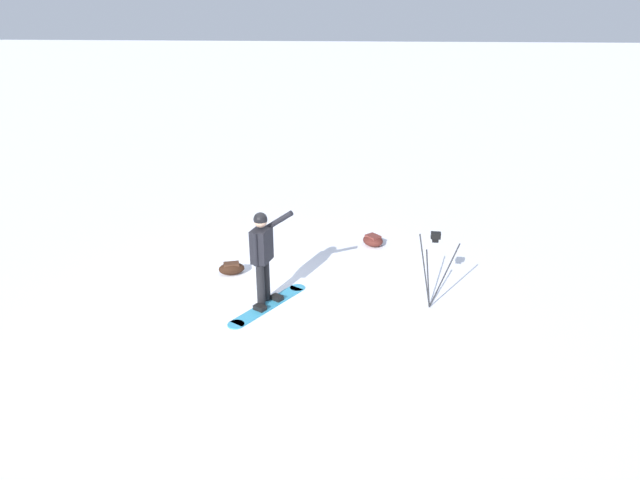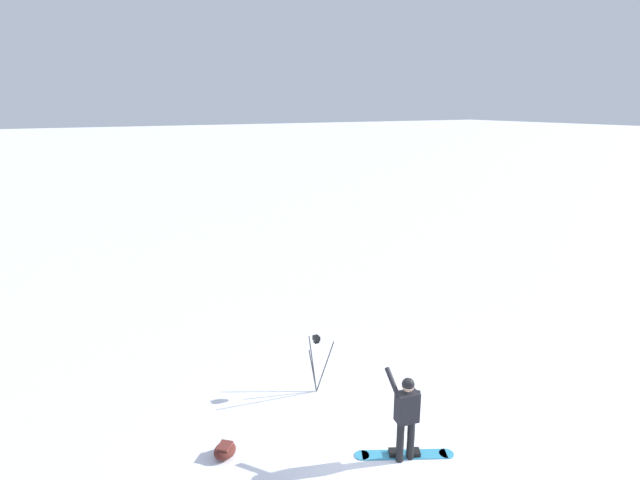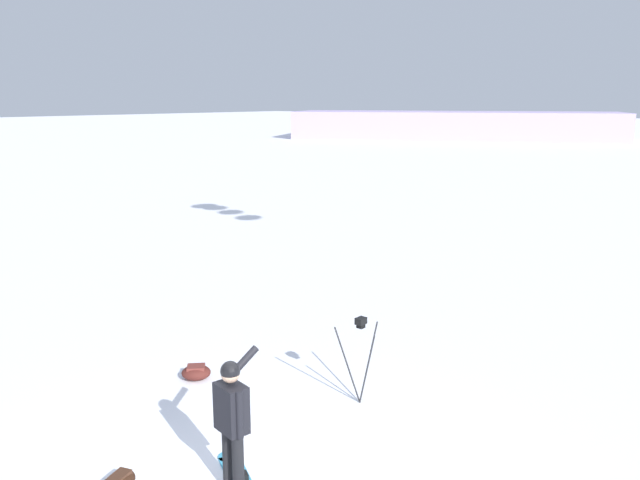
{
  "view_description": "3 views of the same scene",
  "coord_description": "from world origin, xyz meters",
  "px_view_note": "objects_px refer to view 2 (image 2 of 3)",
  "views": [
    {
      "loc": [
        7.81,
        1.93,
        4.51
      ],
      "look_at": [
        -0.84,
        0.55,
        0.92
      ],
      "focal_mm": 29.64,
      "sensor_mm": 36.0,
      "label": 1
    },
    {
      "loc": [
        -5.39,
        -6.74,
        6.4
      ],
      "look_at": [
        -0.32,
        2.42,
        3.62
      ],
      "focal_mm": 28.98,
      "sensor_mm": 36.0,
      "label": 2
    },
    {
      "loc": [
        5.31,
        -4.83,
        4.63
      ],
      "look_at": [
        -0.5,
        1.77,
        2.68
      ],
      "focal_mm": 36.48,
      "sensor_mm": 36.0,
      "label": 3
    }
  ],
  "objects_px": {
    "snowboarder": "(407,411)",
    "gear_bag_small": "(225,450)",
    "snowboard": "(404,454)",
    "camera_tripod": "(317,352)"
  },
  "relations": [
    {
      "from": "snowboarder",
      "to": "gear_bag_small",
      "type": "bearing_deg",
      "value": 149.68
    },
    {
      "from": "snowboard",
      "to": "gear_bag_small",
      "type": "bearing_deg",
      "value": 151.59
    },
    {
      "from": "gear_bag_small",
      "to": "snowboarder",
      "type": "bearing_deg",
      "value": -30.32
    },
    {
      "from": "snowboarder",
      "to": "snowboard",
      "type": "relative_size",
      "value": 1.0
    },
    {
      "from": "snowboard",
      "to": "gear_bag_small",
      "type": "height_order",
      "value": "gear_bag_small"
    },
    {
      "from": "snowboarder",
      "to": "gear_bag_small",
      "type": "relative_size",
      "value": 2.73
    },
    {
      "from": "snowboarder",
      "to": "snowboard",
      "type": "xyz_separation_m",
      "value": [
        0.07,
        0.09,
        -1.0
      ]
    },
    {
      "from": "snowboarder",
      "to": "camera_tripod",
      "type": "relative_size",
      "value": 1.23
    },
    {
      "from": "camera_tripod",
      "to": "snowboarder",
      "type": "bearing_deg",
      "value": -83.73
    },
    {
      "from": "snowboarder",
      "to": "camera_tripod",
      "type": "height_order",
      "value": "snowboarder"
    }
  ]
}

